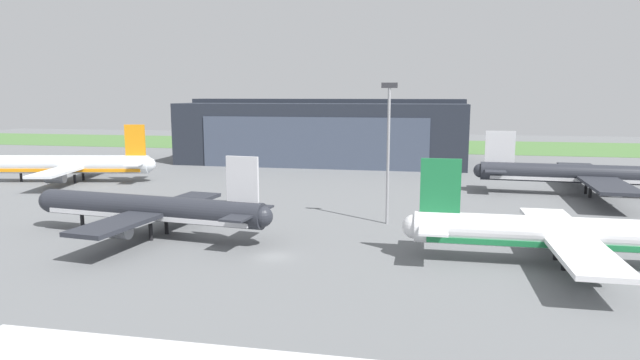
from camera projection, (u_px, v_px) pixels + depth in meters
name	position (u px, v px, depth m)	size (l,w,h in m)	color
ground_plane	(273.00, 257.00, 67.27)	(440.00, 440.00, 0.00)	slate
grass_field_strip	(381.00, 145.00, 215.75)	(440.00, 56.00, 0.08)	#4B763B
maintenance_hangar	(325.00, 132.00, 163.93)	(81.50, 38.30, 18.61)	#232833
airliner_near_right	(150.00, 209.00, 76.37)	(37.59, 29.34, 11.93)	#282B33
airliner_near_left	(575.00, 235.00, 63.22)	(40.18, 30.49, 12.33)	white
airliner_far_left	(72.00, 165.00, 124.47)	(38.25, 34.25, 13.17)	silver
airliner_far_right	(598.00, 175.00, 106.73)	(48.05, 41.00, 12.59)	#282B33
apron_light_mast	(388.00, 144.00, 82.63)	(2.40, 0.50, 21.65)	#99999E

